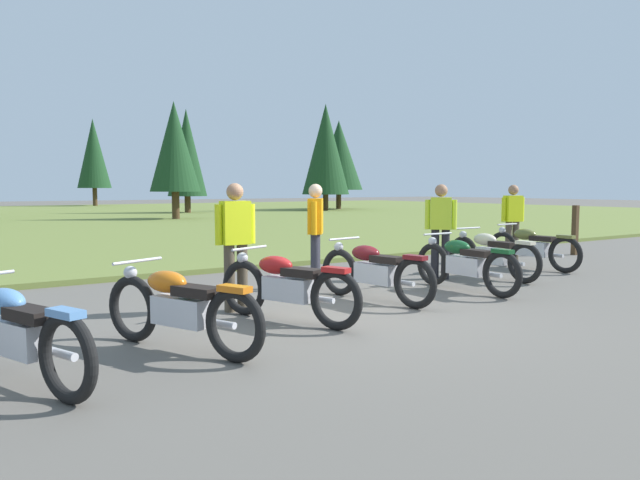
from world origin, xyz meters
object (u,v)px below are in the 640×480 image
Objects in this scene: motorcycle_british_green at (465,263)px; motorcycle_olive at (532,247)px; motorcycle_red at (287,286)px; trail_marker_post at (575,230)px; rider_in_hivis_vest at (315,229)px; rider_checking_bike at (441,225)px; rider_near_row_end at (235,239)px; motorcycle_maroon at (374,271)px; motorcycle_orange at (180,307)px; motorcycle_sky_blue at (16,333)px; rider_with_back_turned at (513,218)px; motorcycle_cream at (492,254)px.

motorcycle_british_green is 3.20m from motorcycle_olive.
motorcycle_red is at bearing -168.33° from motorcycle_olive.
rider_in_hivis_vest is at bearing -176.14° from trail_marker_post.
rider_checking_bike is 1.00× the size of rider_near_row_end.
motorcycle_olive is 1.26× the size of rider_near_row_end.
motorcycle_maroon is at bearing -86.01° from rider_in_hivis_vest.
trail_marker_post reaches higher than motorcycle_british_green.
motorcycle_orange is 1.61m from motorcycle_red.
motorcycle_sky_blue and motorcycle_red have the same top height.
rider_near_row_end is at bearing -169.38° from rider_with_back_turned.
motorcycle_british_green is at bearing 5.01° from motorcycle_red.
motorcycle_sky_blue is 3.10m from motorcycle_red.
rider_checking_bike is at bearing 152.53° from motorcycle_cream.
motorcycle_red is at bearing -75.96° from rider_near_row_end.
motorcycle_red is 7.38m from rider_with_back_turned.
rider_near_row_end is 9.71m from trail_marker_post.
rider_in_hivis_vest is (4.60, 2.57, 0.51)m from motorcycle_sky_blue.
rider_checking_bike is at bearing 19.28° from motorcycle_orange.
rider_near_row_end is at bearing -176.42° from motorcycle_olive.
rider_near_row_end is at bearing 47.69° from motorcycle_orange.
trail_marker_post reaches higher than motorcycle_olive.
rider_checking_bike is at bearing 6.74° from rider_near_row_end.
rider_near_row_end is (-4.20, -0.50, 0.00)m from rider_checking_bike.
motorcycle_british_green is at bearing 9.40° from motorcycle_orange.
rider_near_row_end is 1.41× the size of trail_marker_post.
rider_near_row_end is at bearing -154.12° from rider_in_hivis_vest.
motorcycle_red is (1.53, 0.52, 0.00)m from motorcycle_orange.
trail_marker_post reaches higher than motorcycle_red.
motorcycle_orange and motorcycle_red have the same top height.
motorcycle_sky_blue is at bearing -167.44° from motorcycle_olive.
rider_checking_bike is at bearing -9.27° from rider_in_hivis_vest.
trail_marker_post is at bearing 18.68° from motorcycle_british_green.
motorcycle_sky_blue is at bearing -165.69° from motorcycle_maroon.
trail_marker_post is at bearing 8.35° from rider_near_row_end.
motorcycle_british_green is at bearing -154.74° from motorcycle_cream.
motorcycle_sky_blue is 9.66m from motorcycle_olive.
motorcycle_red is at bearing -131.64° from rider_in_hivis_vest.
rider_in_hivis_vest is 7.80m from trail_marker_post.
trail_marker_post is (9.60, 1.41, -0.35)m from rider_near_row_end.
rider_in_hivis_vest is at bearing 174.45° from motorcycle_olive.
motorcycle_orange is at bearing -161.93° from rider_with_back_turned.
motorcycle_orange is 11.26m from trail_marker_post.
rider_in_hivis_vest reaches higher than trail_marker_post.
motorcycle_sky_blue is 10.46m from rider_with_back_turned.
rider_with_back_turned reaches higher than motorcycle_orange.
motorcycle_cream is (4.82, 0.97, 0.00)m from motorcycle_red.
rider_in_hivis_vest is (-1.80, 1.50, 0.51)m from motorcycle_british_green.
rider_with_back_turned reaches higher than motorcycle_red.
motorcycle_cream is 1.77× the size of trail_marker_post.
trail_marker_post is at bearing 9.59° from rider_checking_bike.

